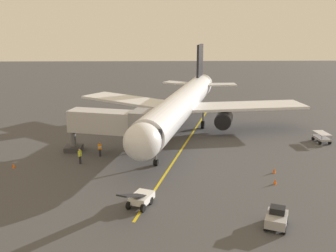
# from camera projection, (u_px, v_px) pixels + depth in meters

# --- Properties ---
(ground_plane) EXTENTS (220.00, 220.00, 0.00)m
(ground_plane) POSITION_uv_depth(u_px,v_px,m) (185.00, 130.00, 55.00)
(ground_plane) COLOR #424244
(apron_lead_in_line) EXTENTS (10.80, 38.64, 0.01)m
(apron_lead_in_line) POSITION_uv_depth(u_px,v_px,m) (184.00, 145.00, 48.04)
(apron_lead_in_line) COLOR yellow
(apron_lead_in_line) RESTS_ON ground
(airplane) EXTENTS (33.57, 39.70, 11.50)m
(airplane) POSITION_uv_depth(u_px,v_px,m) (182.00, 104.00, 53.08)
(airplane) COLOR silver
(airplane) RESTS_ON ground
(jet_bridge) EXTENTS (11.45, 5.54, 5.40)m
(jet_bridge) POSITION_uv_depth(u_px,v_px,m) (117.00, 123.00, 43.78)
(jet_bridge) COLOR #B7B7BC
(jet_bridge) RESTS_ON ground
(ground_crew_marshaller) EXTENTS (0.38, 0.46, 1.71)m
(ground_crew_marshaller) POSITION_uv_depth(u_px,v_px,m) (80.00, 156.00, 41.44)
(ground_crew_marshaller) COLOR #23232D
(ground_crew_marshaller) RESTS_ON ground
(ground_crew_wing_walker) EXTENTS (0.41, 0.27, 1.71)m
(ground_crew_wing_walker) POSITION_uv_depth(u_px,v_px,m) (100.00, 149.00, 43.80)
(ground_crew_wing_walker) COLOR #23232D
(ground_crew_wing_walker) RESTS_ON ground
(ground_crew_loader) EXTENTS (0.43, 0.47, 1.71)m
(ground_crew_loader) POSITION_uv_depth(u_px,v_px,m) (161.00, 141.00, 46.93)
(ground_crew_loader) COLOR #23232D
(ground_crew_loader) RESTS_ON ground
(belt_loader_near_nose) EXTENTS (2.94, 4.67, 2.32)m
(belt_loader_near_nose) POSITION_uv_depth(u_px,v_px,m) (140.00, 198.00, 31.75)
(belt_loader_near_nose) COLOR white
(belt_loader_near_nose) RESTS_ON ground
(baggage_cart_portside) EXTENTS (1.70, 2.69, 1.27)m
(baggage_cart_portside) POSITION_uv_depth(u_px,v_px,m) (322.00, 137.00, 49.20)
(baggage_cart_portside) COLOR #9E9EA3
(baggage_cart_portside) RESTS_ON ground
(tug_starboard_side) EXTENTS (2.29, 2.70, 1.50)m
(tug_starboard_side) POSITION_uv_depth(u_px,v_px,m) (277.00, 218.00, 28.48)
(tug_starboard_side) COLOR #9E9EA3
(tug_starboard_side) RESTS_ON ground
(safety_cone_nose_right) EXTENTS (0.32, 0.32, 0.55)m
(safety_cone_nose_right) POSITION_uv_depth(u_px,v_px,m) (274.00, 170.00, 39.01)
(safety_cone_nose_right) COLOR #F2590F
(safety_cone_nose_right) RESTS_ON ground
(safety_cone_wing_port) EXTENTS (0.32, 0.32, 0.55)m
(safety_cone_wing_port) POSITION_uv_depth(u_px,v_px,m) (275.00, 181.00, 36.26)
(safety_cone_wing_port) COLOR #F2590F
(safety_cone_wing_port) RESTS_ON ground
(safety_cone_wing_starboard) EXTENTS (0.32, 0.32, 0.55)m
(safety_cone_wing_starboard) POSITION_uv_depth(u_px,v_px,m) (14.00, 165.00, 40.39)
(safety_cone_wing_starboard) COLOR #F2590F
(safety_cone_wing_starboard) RESTS_ON ground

